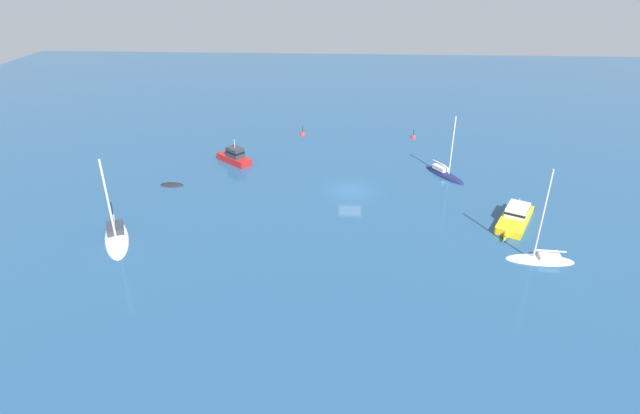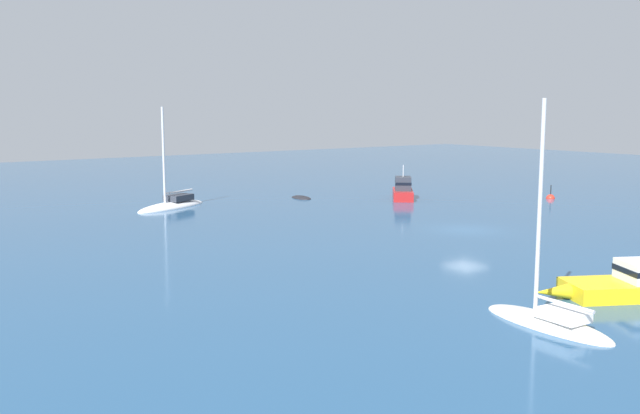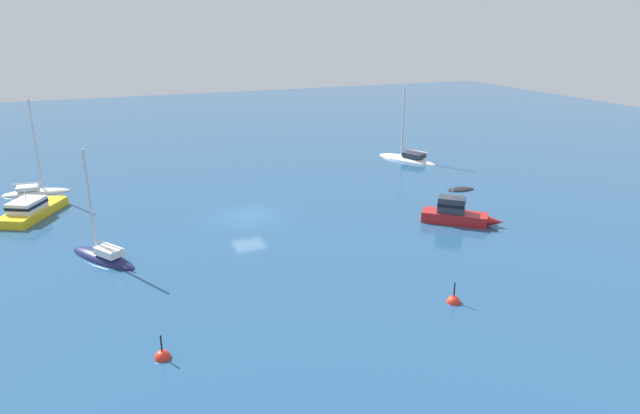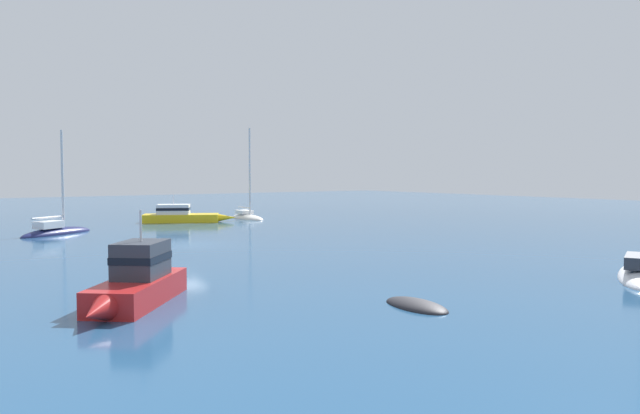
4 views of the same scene
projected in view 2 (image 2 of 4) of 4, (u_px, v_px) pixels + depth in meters
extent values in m
plane|color=navy|center=(466.00, 230.00, 46.75)|extent=(160.00, 160.00, 0.00)
cube|color=#B21E1E|center=(403.00, 194.00, 62.60)|extent=(4.84, 4.46, 0.81)
cone|color=#B21E1E|center=(402.00, 190.00, 65.57)|extent=(1.46, 1.41, 0.81)
cube|color=#2D333D|center=(403.00, 184.00, 62.16)|extent=(2.40, 2.33, 1.19)
cube|color=black|center=(403.00, 183.00, 62.15)|extent=(2.46, 2.39, 0.24)
cylinder|color=silver|center=(403.00, 171.00, 62.00)|extent=(0.08, 0.08, 1.05)
ellipsoid|color=white|center=(172.00, 207.00, 57.29)|extent=(5.05, 7.67, 0.94)
cube|color=#2D333D|center=(179.00, 197.00, 57.96)|extent=(2.26, 2.65, 0.49)
cylinder|color=silver|center=(164.00, 155.00, 56.04)|extent=(0.20, 0.20, 7.65)
cylinder|color=silver|center=(179.00, 191.00, 57.92)|extent=(1.57, 3.12, 0.16)
ellipsoid|color=black|center=(301.00, 198.00, 63.09)|extent=(2.80, 1.56, 0.44)
cube|color=yellow|center=(639.00, 289.00, 30.27)|extent=(5.08, 6.77, 0.69)
cone|color=yellow|center=(553.00, 292.00, 29.73)|extent=(1.35, 1.74, 0.69)
ellipsoid|color=silver|center=(547.00, 325.00, 26.30)|extent=(5.79, 2.01, 0.80)
cube|color=white|center=(563.00, 315.00, 25.64)|extent=(1.77, 1.28, 0.35)
cylinder|color=silver|center=(540.00, 207.00, 26.16)|extent=(0.16, 0.16, 8.00)
cylinder|color=silver|center=(564.00, 304.00, 25.56)|extent=(2.57, 0.27, 0.13)
sphere|color=red|center=(550.00, 199.00, 62.79)|extent=(0.78, 0.78, 0.78)
cylinder|color=black|center=(551.00, 190.00, 62.68)|extent=(0.08, 0.08, 0.82)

